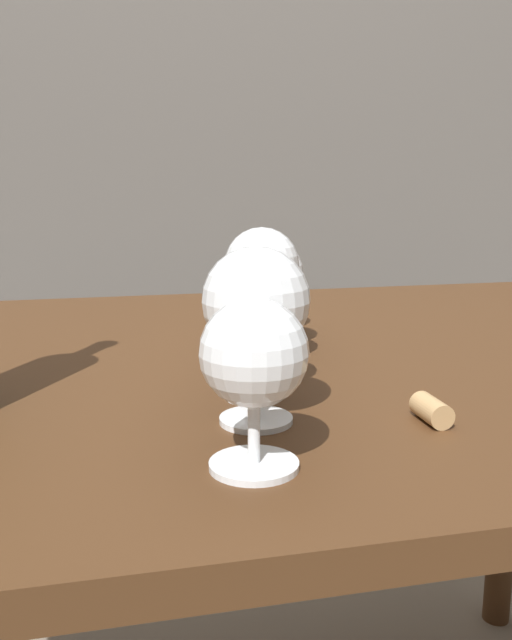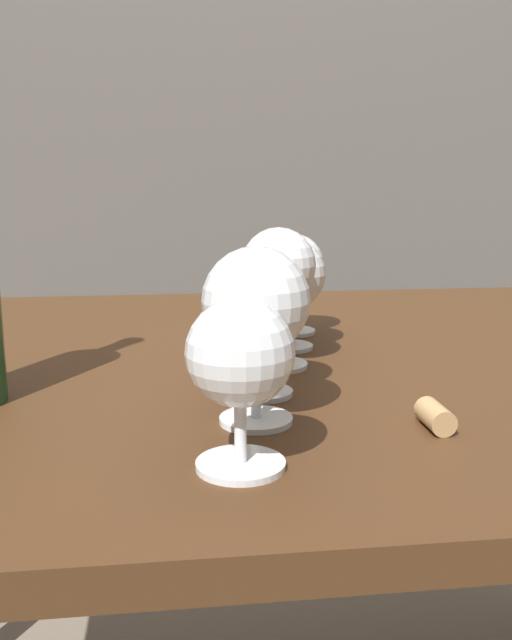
# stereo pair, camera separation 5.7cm
# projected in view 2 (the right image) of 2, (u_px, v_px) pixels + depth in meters

# --- Properties ---
(back_wall) EXTENTS (5.00, 0.08, 2.60)m
(back_wall) POSITION_uv_depth(u_px,v_px,m) (220.00, 46.00, 1.90)
(back_wall) COLOR #59544F
(back_wall) RESTS_ON ground_plane
(dining_table) EXTENTS (1.31, 0.89, 0.73)m
(dining_table) POSITION_uv_depth(u_px,v_px,m) (297.00, 420.00, 0.84)
(dining_table) COLOR #472B16
(dining_table) RESTS_ON ground_plane
(wine_glass_pinot) EXTENTS (0.08, 0.08, 0.13)m
(wine_glass_pinot) POSITION_uv_depth(u_px,v_px,m) (240.00, 359.00, 0.48)
(wine_glass_pinot) COLOR white
(wine_glass_pinot) RESTS_ON dining_table
(wine_glass_white) EXTENTS (0.09, 0.09, 0.15)m
(wine_glass_white) POSITION_uv_depth(u_px,v_px,m) (256.00, 302.00, 0.57)
(wine_glass_white) COLOR white
(wine_glass_white) RESTS_ON dining_table
(wine_glass_port) EXTENTS (0.08, 0.08, 0.14)m
(wine_glass_port) POSITION_uv_depth(u_px,v_px,m) (264.00, 294.00, 0.64)
(wine_glass_port) COLOR white
(wine_glass_port) RESTS_ON dining_table
(wine_glass_empty) EXTENTS (0.08, 0.08, 0.16)m
(wine_glass_empty) POSITION_uv_depth(u_px,v_px,m) (278.00, 270.00, 0.74)
(wine_glass_empty) COLOR white
(wine_glass_empty) RESTS_ON dining_table
(wine_glass_chardonnay) EXTENTS (0.09, 0.09, 0.14)m
(wine_glass_chardonnay) POSITION_uv_depth(u_px,v_px,m) (290.00, 275.00, 0.83)
(wine_glass_chardonnay) COLOR white
(wine_glass_chardonnay) RESTS_ON dining_table
(wine_glass_cabernet) EXTENTS (0.08, 0.08, 0.13)m
(wine_glass_cabernet) POSITION_uv_depth(u_px,v_px,m) (294.00, 267.00, 0.91)
(wine_glass_cabernet) COLOR white
(wine_glass_cabernet) RESTS_ON dining_table
(cork) EXTENTS (0.02, 0.04, 0.02)m
(cork) POSITION_uv_depth(u_px,v_px,m) (435.00, 416.00, 0.57)
(cork) COLOR tan
(cork) RESTS_ON dining_table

